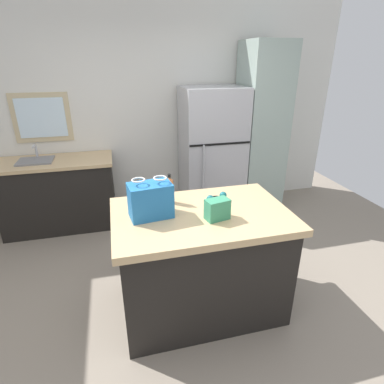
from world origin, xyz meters
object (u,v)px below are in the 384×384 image
at_px(tall_cabinet, 261,130).
at_px(refrigerator, 212,153).
at_px(shopping_bag, 150,200).
at_px(bottle, 170,190).
at_px(small_box, 217,209).
at_px(kitchen_island, 201,261).
at_px(ear_defenders, 217,198).

bearing_deg(tall_cabinet, refrigerator, -179.98).
xyz_separation_m(shopping_bag, bottle, (0.19, 0.21, -0.02)).
xyz_separation_m(shopping_bag, small_box, (0.48, -0.17, -0.06)).
height_order(kitchen_island, ear_defenders, ear_defenders).
xyz_separation_m(refrigerator, small_box, (-0.58, -1.94, 0.15)).
height_order(shopping_bag, ear_defenders, shopping_bag).
height_order(shopping_bag, small_box, shopping_bag).
height_order(kitchen_island, refrigerator, refrigerator).
xyz_separation_m(tall_cabinet, bottle, (-1.57, -1.56, -0.09)).
bearing_deg(bottle, kitchen_island, -50.04).
bearing_deg(tall_cabinet, small_box, -123.46).
height_order(refrigerator, shopping_bag, refrigerator).
distance_m(kitchen_island, tall_cabinet, 2.36).
height_order(kitchen_island, small_box, small_box).
distance_m(tall_cabinet, ear_defenders, 2.01).
relative_size(tall_cabinet, ear_defenders, 11.71).
height_order(kitchen_island, shopping_bag, shopping_bag).
bearing_deg(shopping_bag, ear_defenders, 14.28).
bearing_deg(ear_defenders, bottle, 171.18).
bearing_deg(bottle, small_box, -52.12).
bearing_deg(shopping_bag, kitchen_island, -5.34).
height_order(tall_cabinet, shopping_bag, tall_cabinet).
xyz_separation_m(kitchen_island, tall_cabinet, (1.37, 1.81, 0.66)).
distance_m(refrigerator, shopping_bag, 2.07).
distance_m(refrigerator, tall_cabinet, 0.75).
xyz_separation_m(kitchen_island, refrigerator, (0.66, 1.81, 0.39)).
bearing_deg(ear_defenders, small_box, -107.98).
xyz_separation_m(kitchen_island, bottle, (-0.20, 0.24, 0.58)).
bearing_deg(shopping_bag, bottle, 48.27).
bearing_deg(shopping_bag, tall_cabinet, 45.23).
distance_m(tall_cabinet, bottle, 2.22).
relative_size(refrigerator, tall_cabinet, 0.76).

